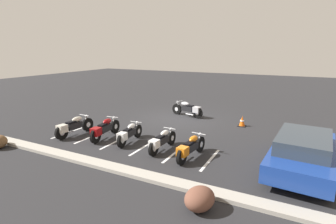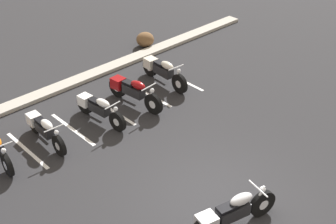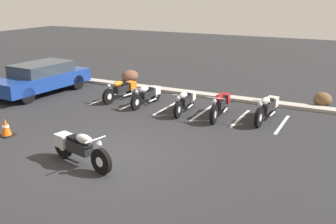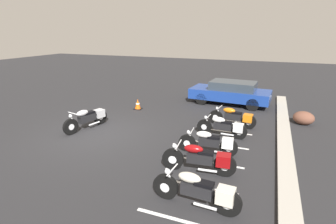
{
  "view_description": "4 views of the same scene",
  "coord_description": "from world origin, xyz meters",
  "px_view_note": "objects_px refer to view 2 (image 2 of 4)",
  "views": [
    {
      "loc": [
        -6.2,
        13.28,
        3.92
      ],
      "look_at": [
        -0.52,
        2.19,
        0.92
      ],
      "focal_mm": 28.0,
      "sensor_mm": 36.0,
      "label": 1
    },
    {
      "loc": [
        -6.19,
        -4.99,
        7.48
      ],
      "look_at": [
        0.84,
        2.43,
        0.96
      ],
      "focal_mm": 50.0,
      "sensor_mm": 36.0,
      "label": 2
    },
    {
      "loc": [
        5.78,
        -7.85,
        4.2
      ],
      "look_at": [
        1.05,
        1.38,
        0.99
      ],
      "focal_mm": 42.0,
      "sensor_mm": 36.0,
      "label": 3
    },
    {
      "loc": [
        8.07,
        6.19,
        3.95
      ],
      "look_at": [
        -1.33,
        2.48,
        0.81
      ],
      "focal_mm": 28.0,
      "sensor_mm": 36.0,
      "label": 4
    }
  ],
  "objects_px": {
    "parked_bike_1": "(44,129)",
    "landscape_rock_1": "(145,39)",
    "motorcycle_silver_featured": "(230,214)",
    "parked_bike_2": "(98,108)",
    "parked_bike_4": "(162,70)",
    "parked_bike_3": "(132,90)"
  },
  "relations": [
    {
      "from": "parked_bike_2",
      "to": "parked_bike_4",
      "type": "xyz_separation_m",
      "value": [
        2.86,
        0.39,
        0.04
      ]
    },
    {
      "from": "motorcycle_silver_featured",
      "to": "parked_bike_4",
      "type": "distance_m",
      "value": 6.63
    },
    {
      "from": "motorcycle_silver_featured",
      "to": "parked_bike_2",
      "type": "relative_size",
      "value": 1.08
    },
    {
      "from": "parked_bike_1",
      "to": "parked_bike_4",
      "type": "relative_size",
      "value": 0.91
    },
    {
      "from": "parked_bike_2",
      "to": "parked_bike_1",
      "type": "bearing_deg",
      "value": -100.51
    },
    {
      "from": "parked_bike_2",
      "to": "landscape_rock_1",
      "type": "height_order",
      "value": "parked_bike_2"
    },
    {
      "from": "parked_bike_3",
      "to": "parked_bike_2",
      "type": "bearing_deg",
      "value": -93.74
    },
    {
      "from": "parked_bike_4",
      "to": "landscape_rock_1",
      "type": "height_order",
      "value": "parked_bike_4"
    },
    {
      "from": "parked_bike_2",
      "to": "landscape_rock_1",
      "type": "distance_m",
      "value": 5.24
    },
    {
      "from": "parked_bike_1",
      "to": "parked_bike_3",
      "type": "height_order",
      "value": "parked_bike_3"
    },
    {
      "from": "motorcycle_silver_featured",
      "to": "landscape_rock_1",
      "type": "xyz_separation_m",
      "value": [
        4.85,
        8.27,
        -0.18
      ]
    },
    {
      "from": "parked_bike_1",
      "to": "landscape_rock_1",
      "type": "bearing_deg",
      "value": 117.57
    },
    {
      "from": "parked_bike_2",
      "to": "parked_bike_3",
      "type": "distance_m",
      "value": 1.31
    },
    {
      "from": "parked_bike_2",
      "to": "parked_bike_4",
      "type": "bearing_deg",
      "value": 92.37
    },
    {
      "from": "motorcycle_silver_featured",
      "to": "parked_bike_3",
      "type": "xyz_separation_m",
      "value": [
        1.82,
        5.38,
        -0.0
      ]
    },
    {
      "from": "parked_bike_4",
      "to": "landscape_rock_1",
      "type": "bearing_deg",
      "value": 153.13
    },
    {
      "from": "parked_bike_2",
      "to": "parked_bike_4",
      "type": "height_order",
      "value": "parked_bike_4"
    },
    {
      "from": "parked_bike_1",
      "to": "parked_bike_3",
      "type": "bearing_deg",
      "value": 90.7
    },
    {
      "from": "parked_bike_4",
      "to": "landscape_rock_1",
      "type": "relative_size",
      "value": 3.2
    },
    {
      "from": "motorcycle_silver_featured",
      "to": "parked_bike_2",
      "type": "distance_m",
      "value": 5.35
    },
    {
      "from": "parked_bike_4",
      "to": "parked_bike_1",
      "type": "bearing_deg",
      "value": -83.64
    },
    {
      "from": "parked_bike_1",
      "to": "parked_bike_4",
      "type": "xyz_separation_m",
      "value": [
        4.52,
        0.24,
        0.04
      ]
    }
  ]
}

